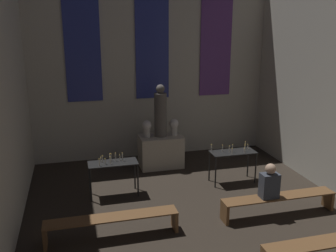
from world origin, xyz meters
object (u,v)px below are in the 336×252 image
at_px(altar, 161,151).
at_px(flower_vase_left, 147,128).
at_px(person_seated, 269,183).
at_px(candle_rack_left, 113,167).
at_px(candle_rack_right, 233,156).
at_px(pew_back_left, 112,222).
at_px(pew_back_right, 279,200).
at_px(statue, 160,113).
at_px(flower_vase_right, 174,126).
at_px(pew_third_right, 333,245).

relative_size(altar, flower_vase_left, 2.54).
height_order(altar, person_seated, person_seated).
xyz_separation_m(flower_vase_left, candle_rack_left, (-1.09, -1.49, -0.44)).
distance_m(candle_rack_right, pew_back_left, 3.64).
relative_size(candle_rack_left, pew_back_left, 0.46).
distance_m(candle_rack_left, pew_back_right, 3.64).
xyz_separation_m(altar, pew_back_right, (1.69, -3.27, -0.11)).
bearing_deg(altar, flower_vase_left, 180.00).
distance_m(statue, pew_back_right, 3.87).
height_order(candle_rack_right, person_seated, person_seated).
xyz_separation_m(flower_vase_right, pew_third_right, (1.32, -4.93, -0.80)).
bearing_deg(pew_back_right, person_seated, 180.00).
height_order(pew_back_right, person_seated, person_seated).
bearing_deg(flower_vase_left, pew_back_left, -111.97).
bearing_deg(statue, flower_vase_left, 180.00).
bearing_deg(altar, pew_back_right, -62.63).
relative_size(candle_rack_left, candle_rack_right, 1.00).
height_order(altar, candle_rack_right, candle_rack_right).
bearing_deg(flower_vase_right, flower_vase_left, 180.00).
bearing_deg(flower_vase_right, pew_back_left, -122.29).
bearing_deg(pew_back_right, candle_rack_right, 97.39).
bearing_deg(altar, statue, 0.00).
relative_size(statue, candle_rack_left, 1.27).
bearing_deg(statue, altar, 0.00).
bearing_deg(flower_vase_left, pew_back_right, -57.71).
relative_size(flower_vase_left, pew_back_left, 0.19).
distance_m(pew_back_left, person_seated, 3.17).
height_order(altar, candle_rack_left, candle_rack_left).
relative_size(statue, pew_back_left, 0.58).
xyz_separation_m(candle_rack_left, pew_back_right, (3.15, -1.78, -0.36)).
distance_m(pew_third_right, pew_back_left, 3.77).
height_order(altar, flower_vase_left, flower_vase_left).
distance_m(flower_vase_left, candle_rack_left, 1.90).
relative_size(candle_rack_right, pew_third_right, 0.46).
bearing_deg(pew_back_left, candle_rack_left, 82.61).
height_order(statue, flower_vase_right, statue).
bearing_deg(flower_vase_left, altar, 0.00).
xyz_separation_m(candle_rack_left, pew_back_left, (-0.23, -1.78, -0.36)).
relative_size(altar, pew_third_right, 0.48).
height_order(flower_vase_left, person_seated, flower_vase_left).
height_order(flower_vase_left, pew_back_right, flower_vase_left).
bearing_deg(statue, pew_third_right, -71.04).
height_order(altar, flower_vase_right, flower_vase_right).
distance_m(altar, candle_rack_right, 2.10).
bearing_deg(person_seated, pew_third_right, -81.69).
bearing_deg(person_seated, pew_back_left, -180.00).
bearing_deg(flower_vase_left, candle_rack_left, -126.14).
distance_m(altar, flower_vase_left, 0.79).
relative_size(candle_rack_right, person_seated, 1.54).
bearing_deg(flower_vase_right, pew_back_right, -68.03).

